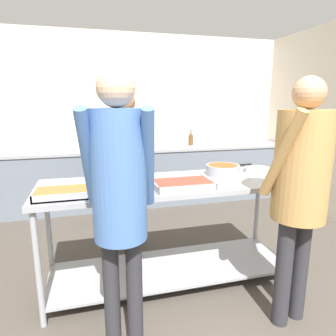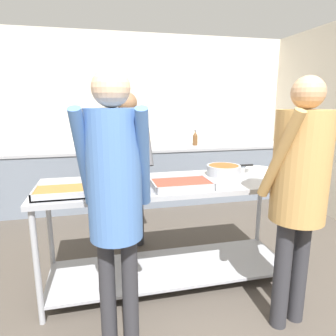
{
  "view_description": "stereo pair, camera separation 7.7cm",
  "coord_description": "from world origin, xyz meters",
  "views": [
    {
      "loc": [
        -0.78,
        -0.8,
        1.59
      ],
      "look_at": [
        -0.12,
        1.67,
        1.03
      ],
      "focal_mm": 32.0,
      "sensor_mm": 36.0,
      "label": 1
    },
    {
      "loc": [
        -0.71,
        -0.82,
        1.59
      ],
      "look_at": [
        -0.12,
        1.67,
        1.03
      ],
      "focal_mm": 32.0,
      "sensor_mm": 36.0,
      "label": 2
    }
  ],
  "objects": [
    {
      "name": "guest_serving_right",
      "position": [
        -0.62,
        0.85,
        1.11
      ],
      "size": [
        0.46,
        0.4,
        1.77
      ],
      "color": "#2D2D33",
      "rests_on": "ground_plane"
    },
    {
      "name": "serving_counter",
      "position": [
        -0.12,
        1.57,
        0.63
      ],
      "size": [
        2.2,
        0.74,
        0.93
      ],
      "color": "#9EA0A8",
      "rests_on": "ground_plane"
    },
    {
      "name": "wall_rear",
      "position": [
        0.0,
        4.12,
        1.32
      ],
      "size": [
        5.02,
        0.06,
        2.65
      ],
      "color": "beige",
      "rests_on": "ground_plane"
    },
    {
      "name": "back_counter",
      "position": [
        0.0,
        3.75,
        0.45
      ],
      "size": [
        4.86,
        0.65,
        0.9
      ],
      "color": "slate",
      "rests_on": "ground_plane"
    },
    {
      "name": "serving_tray_greens",
      "position": [
        -0.98,
        1.38,
        0.95
      ],
      "size": [
        0.4,
        0.27,
        0.05
      ],
      "color": "#9EA0A8",
      "rests_on": "serving_counter"
    },
    {
      "name": "plate_stack",
      "position": [
        0.81,
        1.74,
        0.95
      ],
      "size": [
        0.26,
        0.26,
        0.04
      ],
      "color": "white",
      "rests_on": "serving_counter"
    },
    {
      "name": "sauce_pan",
      "position": [
        0.42,
        1.69,
        0.98
      ],
      "size": [
        0.45,
        0.31,
        0.09
      ],
      "color": "#9EA0A8",
      "rests_on": "serving_counter"
    },
    {
      "name": "serving_tray_vegetables",
      "position": [
        -0.54,
        1.43,
        0.95
      ],
      "size": [
        0.4,
        0.33,
        0.05
      ],
      "color": "#9EA0A8",
      "rests_on": "serving_counter"
    },
    {
      "name": "cook_behind_counter",
      "position": [
        -0.39,
        2.33,
        1.04
      ],
      "size": [
        0.51,
        0.39,
        1.69
      ],
      "color": "#2D2D33",
      "rests_on": "ground_plane"
    },
    {
      "name": "guest_serving_left",
      "position": [
        0.59,
        0.85,
        1.09
      ],
      "size": [
        0.51,
        0.41,
        1.76
      ],
      "color": "#2D2D33",
      "rests_on": "ground_plane"
    },
    {
      "name": "water_bottle",
      "position": [
        0.85,
        3.82,
        1.01
      ],
      "size": [
        0.08,
        0.08,
        0.24
      ],
      "color": "brown",
      "rests_on": "back_counter"
    },
    {
      "name": "serving_tray_roast",
      "position": [
        -0.08,
        1.38,
        0.95
      ],
      "size": [
        0.47,
        0.3,
        0.05
      ],
      "color": "#9EA0A8",
      "rests_on": "serving_counter"
    }
  ]
}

